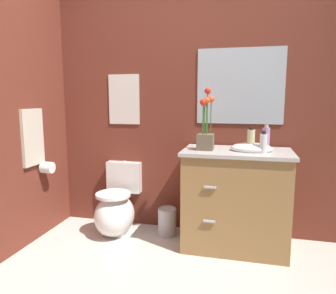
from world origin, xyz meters
TOP-DOWN VIEW (x-y plane):
  - wall_back at (0.20, 1.43)m, footprint 4.26×0.05m
  - toilet at (-0.68, 1.13)m, footprint 0.38×0.59m
  - vanity_cabinet at (0.48, 1.11)m, footprint 0.94×0.56m
  - flower_vase at (0.20, 1.07)m, footprint 0.14×0.14m
  - soap_bottle at (0.69, 1.02)m, footprint 0.06×0.06m
  - lotion_bottle at (0.72, 1.16)m, footprint 0.06×0.06m
  - hand_wash_bottle at (0.59, 1.08)m, footprint 0.06×0.06m
  - trash_bin at (-0.18, 1.21)m, footprint 0.18×0.18m
  - wall_poster at (-0.68, 1.40)m, footprint 0.33×0.01m
  - wall_mirror at (0.48, 1.40)m, footprint 0.80×0.01m
  - hanging_towel at (-1.35, 0.83)m, footprint 0.03×0.28m
  - toilet_paper_roll at (-1.30, 0.94)m, footprint 0.11×0.11m

SIDE VIEW (x-z plane):
  - trash_bin at x=-0.18m, z-range 0.00..0.27m
  - toilet at x=-0.68m, z-range -0.10..0.59m
  - vanity_cabinet at x=0.48m, z-range -0.08..0.99m
  - toilet_paper_roll at x=-1.30m, z-range 0.62..0.74m
  - soap_bottle at x=0.69m, z-range 0.88..1.07m
  - hanging_towel at x=-1.35m, z-range 0.72..1.24m
  - hand_wash_bottle at x=0.59m, z-range 0.88..1.09m
  - lotion_bottle at x=0.72m, z-range 0.88..1.11m
  - flower_vase at x=0.20m, z-range 0.80..1.34m
  - wall_back at x=0.20m, z-range 0.00..2.50m
  - wall_poster at x=-0.68m, z-range 1.07..1.58m
  - wall_mirror at x=0.48m, z-range 1.10..1.80m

